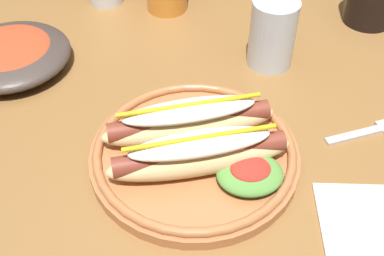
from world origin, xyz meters
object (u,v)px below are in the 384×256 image
hot_dog_plate (197,148)px  side_bowl (10,54)px  water_cup (272,33)px  fork (371,131)px  napkin (375,225)px

hot_dog_plate → side_bowl: (-0.27, 0.24, -0.00)m
water_cup → fork: bearing=-59.0°
hot_dog_plate → water_cup: (0.14, 0.20, 0.03)m
water_cup → hot_dog_plate: bearing=-125.2°
fork → water_cup: 0.21m
side_bowl → napkin: size_ratio=1.47×
hot_dog_plate → side_bowl: bearing=138.8°
side_bowl → napkin: bearing=-37.8°
hot_dog_plate → fork: 0.25m
water_cup → napkin: (0.05, -0.33, -0.05)m
water_cup → napkin: bearing=-80.9°
fork → side_bowl: size_ratio=0.63×
napkin → water_cup: bearing=99.1°
fork → napkin: same height
water_cup → side_bowl: bearing=175.2°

